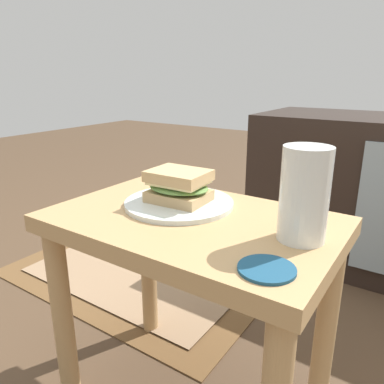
# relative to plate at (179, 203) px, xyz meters

# --- Properties ---
(side_table) EXTENTS (0.56, 0.36, 0.46)m
(side_table) POSITION_rel_plate_xyz_m (0.06, -0.04, -0.10)
(side_table) COLOR tan
(side_table) RESTS_ON ground
(area_rug) EXTENTS (0.96, 0.79, 0.01)m
(area_rug) POSITION_rel_plate_xyz_m (-0.43, 0.41, -0.46)
(area_rug) COLOR brown
(area_rug) RESTS_ON ground
(plate) EXTENTS (0.23, 0.23, 0.01)m
(plate) POSITION_rel_plate_xyz_m (0.00, 0.00, 0.00)
(plate) COLOR silver
(plate) RESTS_ON side_table
(sandwich_front) EXTENTS (0.14, 0.11, 0.07)m
(sandwich_front) POSITION_rel_plate_xyz_m (0.00, 0.00, 0.04)
(sandwich_front) COLOR tan
(sandwich_front) RESTS_ON plate
(beer_glass) EXTENTS (0.08, 0.08, 0.16)m
(beer_glass) POSITION_rel_plate_xyz_m (0.27, -0.02, 0.07)
(beer_glass) COLOR silver
(beer_glass) RESTS_ON side_table
(coaster) EXTENTS (0.08, 0.08, 0.01)m
(coaster) POSITION_rel_plate_xyz_m (0.26, -0.15, -0.00)
(coaster) COLOR navy
(coaster) RESTS_ON side_table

